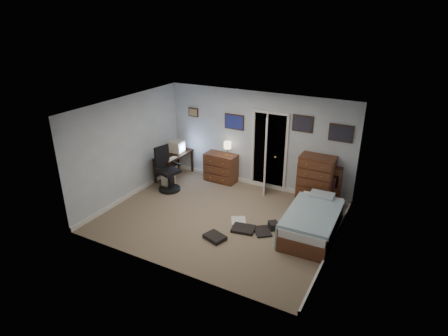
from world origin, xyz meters
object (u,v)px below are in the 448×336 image
(computer_desk, at_px, (171,159))
(tall_dresser, at_px, (316,180))
(office_chair, at_px, (167,174))
(bed, at_px, (312,221))
(low_dresser, at_px, (221,168))

(computer_desk, xyz_separation_m, tall_dresser, (3.93, 0.37, 0.07))
(office_chair, xyz_separation_m, bed, (3.88, -0.29, -0.16))
(computer_desk, distance_m, low_dresser, 1.41)
(computer_desk, relative_size, low_dresser, 1.37)
(tall_dresser, bearing_deg, low_dresser, 179.16)
(office_chair, relative_size, tall_dresser, 0.97)
(computer_desk, bearing_deg, tall_dresser, 4.81)
(low_dresser, bearing_deg, office_chair, -128.61)
(low_dresser, bearing_deg, bed, -24.21)
(low_dresser, distance_m, bed, 3.25)
(computer_desk, bearing_deg, low_dresser, 15.93)
(low_dresser, height_order, tall_dresser, tall_dresser)
(office_chair, bearing_deg, bed, 10.11)
(office_chair, height_order, low_dresser, office_chair)
(office_chair, distance_m, bed, 3.89)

